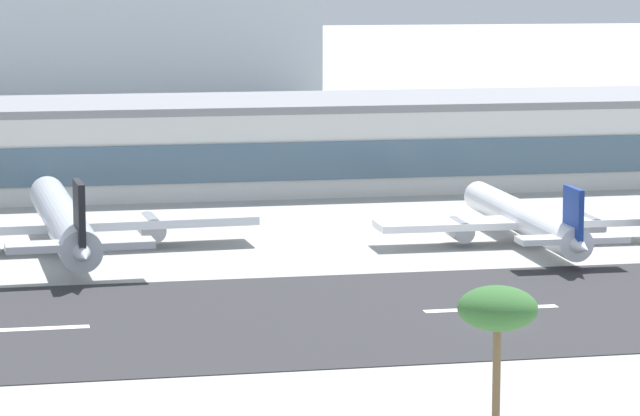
% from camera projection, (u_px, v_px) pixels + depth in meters
% --- Properties ---
extents(ground_plane, '(1400.00, 1400.00, 0.00)m').
position_uv_depth(ground_plane, '(500.00, 324.00, 130.02)').
color(ground_plane, '#A8A8A3').
extents(runway_strip, '(800.00, 35.03, 0.08)m').
position_uv_depth(runway_strip, '(480.00, 310.00, 135.41)').
color(runway_strip, '#2D2D30').
rests_on(runway_strip, ground_plane).
extents(runway_centreline_dash_3, '(12.00, 1.20, 0.01)m').
position_uv_depth(runway_centreline_dash_3, '(16.00, 329.00, 127.74)').
color(runway_centreline_dash_3, white).
rests_on(runway_centreline_dash_3, runway_strip).
extents(runway_centreline_dash_4, '(12.00, 1.20, 0.01)m').
position_uv_depth(runway_centreline_dash_4, '(491.00, 309.00, 135.60)').
color(runway_centreline_dash_4, white).
rests_on(runway_centreline_dash_4, runway_strip).
extents(terminal_building, '(165.81, 26.38, 11.92)m').
position_uv_depth(terminal_building, '(225.00, 144.00, 211.18)').
color(terminal_building, silver).
rests_on(terminal_building, ground_plane).
extents(airliner_black_tail_gate_0, '(41.23, 46.06, 9.61)m').
position_uv_depth(airliner_black_tail_gate_0, '(64.00, 223.00, 163.24)').
color(airliner_black_tail_gate_0, silver).
rests_on(airliner_black_tail_gate_0, ground_plane).
extents(airliner_navy_tail_gate_1, '(32.60, 39.12, 8.17)m').
position_uv_depth(airliner_navy_tail_gate_1, '(527.00, 221.00, 167.39)').
color(airliner_navy_tail_gate_1, white).
rests_on(airliner_navy_tail_gate_1, ground_plane).
extents(palm_tree_1, '(4.73, 4.73, 10.96)m').
position_uv_depth(palm_tree_1, '(498.00, 311.00, 91.12)').
color(palm_tree_1, brown).
rests_on(palm_tree_1, ground_plane).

